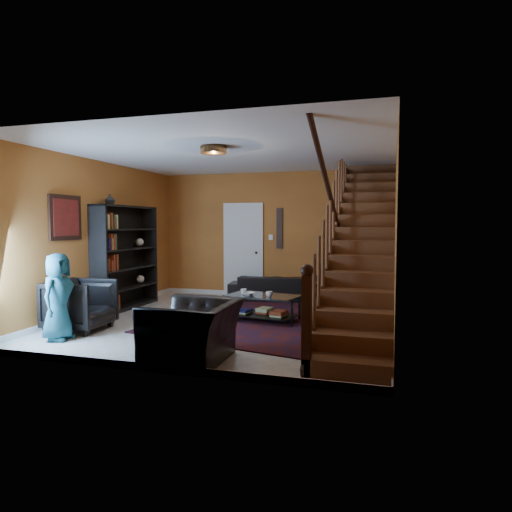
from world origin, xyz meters
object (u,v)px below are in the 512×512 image
(coffee_table, at_px, (263,306))
(armchair_right, at_px, (193,332))
(armchair_left, at_px, (80,305))
(bookshelf, at_px, (126,259))
(sofa, at_px, (272,288))

(coffee_table, bearing_deg, armchair_right, -94.55)
(armchair_left, height_order, armchair_right, armchair_left)
(armchair_left, xyz_separation_m, armchair_right, (2.35, -0.99, -0.04))
(armchair_left, xyz_separation_m, coffee_table, (2.55, 1.41, -0.14))
(armchair_right, bearing_deg, armchair_left, -114.03)
(bookshelf, bearing_deg, sofa, 34.15)
(armchair_left, bearing_deg, armchair_right, -115.72)
(bookshelf, height_order, sofa, bookshelf)
(bookshelf, distance_m, armchair_left, 1.97)
(bookshelf, xyz_separation_m, sofa, (2.51, 1.70, -0.70))
(armchair_left, bearing_deg, sofa, -34.03)
(sofa, distance_m, coffee_table, 2.19)
(sofa, relative_size, armchair_left, 2.11)
(coffee_table, bearing_deg, bookshelf, 171.19)
(bookshelf, relative_size, sofa, 1.09)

